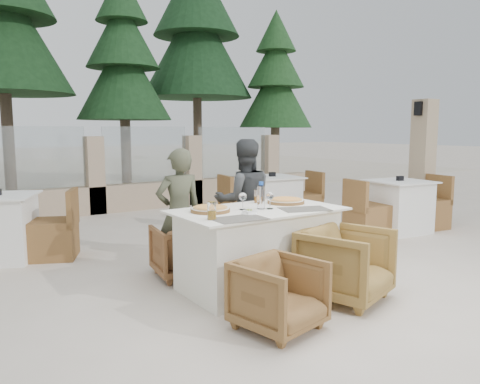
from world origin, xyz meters
TOP-DOWN VIEW (x-y plane):
  - ground at (0.00, 0.00)m, footprint 80.00×80.00m
  - sand_patch at (0.00, 14.00)m, footprint 30.00×16.00m
  - perimeter_wall_far at (0.00, 4.80)m, footprint 10.00×0.34m
  - lantern_pillar at (4.20, 1.00)m, footprint 0.34×0.34m
  - pine_mid_left at (-1.00, 7.50)m, footprint 2.86×2.86m
  - pine_centre at (1.50, 7.20)m, footprint 2.20×2.20m
  - pine_mid_right at (3.80, 7.80)m, footprint 2.99×2.99m
  - pine_far_right at (5.50, 6.50)m, footprint 1.98×1.98m
  - dining_table at (0.04, -0.12)m, footprint 1.60×0.90m
  - placemat_near_left at (-0.38, -0.42)m, footprint 0.47×0.33m
  - placemat_near_right at (0.40, -0.37)m, footprint 0.52×0.43m
  - pizza_left at (-0.41, 0.01)m, footprint 0.47×0.47m
  - pizza_right at (0.49, 0.01)m, footprint 0.46×0.46m
  - water_bottle at (0.08, -0.12)m, footprint 0.08×0.08m
  - wine_glass_centre at (-0.10, -0.07)m, footprint 0.09×0.09m
  - wine_glass_near at (0.14, -0.18)m, footprint 0.10×0.10m
  - beer_glass_left at (-0.59, -0.32)m, footprint 0.09×0.09m
  - beer_glass_right at (0.27, 0.20)m, footprint 0.09×0.09m
  - olive_dish at (-0.17, -0.28)m, footprint 0.13×0.13m
  - armchair_far_left at (-0.38, 0.61)m, footprint 0.66×0.67m
  - armchair_far_right at (0.39, 0.71)m, footprint 0.91×0.92m
  - armchair_near_left at (-0.39, -0.97)m, footprint 0.69×0.70m
  - armchair_near_right at (0.51, -0.81)m, footprint 0.88×0.90m
  - diner_left at (-0.42, 0.61)m, footprint 0.52×0.37m
  - diner_right at (0.45, 0.70)m, footprint 0.84×0.75m
  - bg_table_b at (2.09, 2.27)m, footprint 1.74×1.05m
  - bg_table_c at (3.26, 0.71)m, footprint 1.74×1.04m

SIDE VIEW (x-z plane):
  - ground at x=0.00m, z-range 0.00..0.00m
  - sand_patch at x=0.00m, z-range 0.00..0.01m
  - armchair_far_left at x=-0.38m, z-range 0.00..0.54m
  - armchair_near_left at x=-0.39m, z-range 0.00..0.55m
  - armchair_near_right at x=0.51m, z-range 0.00..0.65m
  - armchair_far_right at x=0.39m, z-range 0.00..0.67m
  - dining_table at x=0.04m, z-range 0.00..0.77m
  - bg_table_b at x=2.09m, z-range 0.00..0.77m
  - bg_table_c at x=3.26m, z-range 0.00..0.77m
  - diner_left at x=-0.42m, z-range 0.00..1.33m
  - diner_right at x=0.45m, z-range 0.00..1.41m
  - placemat_near_left at x=-0.38m, z-range 0.77..0.77m
  - placemat_near_right at x=0.40m, z-range 0.77..0.77m
  - olive_dish at x=-0.17m, z-range 0.77..0.81m
  - pizza_left at x=-0.41m, z-range 0.77..0.82m
  - pizza_right at x=0.49m, z-range 0.77..0.82m
  - perimeter_wall_far at x=0.00m, z-range 0.00..1.60m
  - beer_glass_right at x=0.27m, z-range 0.77..0.91m
  - beer_glass_left at x=-0.59m, z-range 0.77..0.92m
  - wine_glass_centre at x=-0.10m, z-range 0.77..0.95m
  - wine_glass_near at x=0.14m, z-range 0.77..0.95m
  - water_bottle at x=0.08m, z-range 0.77..1.03m
  - lantern_pillar at x=4.20m, z-range 0.00..2.00m
  - pine_far_right at x=5.50m, z-range 0.00..4.50m
  - pine_centre at x=1.50m, z-range 0.00..5.00m
  - pine_mid_left at x=-1.00m, z-range 0.00..6.50m
  - pine_mid_right at x=3.80m, z-range 0.00..6.80m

